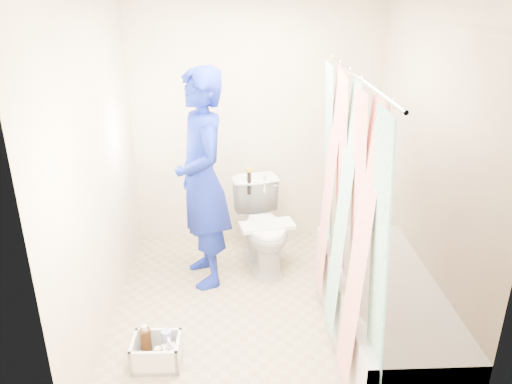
{
  "coord_description": "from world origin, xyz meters",
  "views": [
    {
      "loc": [
        -0.2,
        -3.42,
        2.45
      ],
      "look_at": [
        -0.04,
        0.39,
        0.87
      ],
      "focal_mm": 35.0,
      "sensor_mm": 36.0,
      "label": 1
    }
  ],
  "objects_px": {
    "bathtub": "(383,308)",
    "toilet": "(263,226)",
    "cleaning_caddy": "(158,353)",
    "plumber": "(202,181)"
  },
  "relations": [
    {
      "from": "bathtub",
      "to": "toilet",
      "type": "height_order",
      "value": "toilet"
    },
    {
      "from": "bathtub",
      "to": "cleaning_caddy",
      "type": "height_order",
      "value": "bathtub"
    },
    {
      "from": "toilet",
      "to": "plumber",
      "type": "xyz_separation_m",
      "value": [
        -0.53,
        -0.22,
        0.55
      ]
    },
    {
      "from": "bathtub",
      "to": "plumber",
      "type": "distance_m",
      "value": 1.75
    },
    {
      "from": "toilet",
      "to": "cleaning_caddy",
      "type": "height_order",
      "value": "toilet"
    },
    {
      "from": "plumber",
      "to": "cleaning_caddy",
      "type": "height_order",
      "value": "plumber"
    },
    {
      "from": "bathtub",
      "to": "cleaning_caddy",
      "type": "distance_m",
      "value": 1.64
    },
    {
      "from": "plumber",
      "to": "bathtub",
      "type": "bearing_deg",
      "value": 37.79
    },
    {
      "from": "toilet",
      "to": "cleaning_caddy",
      "type": "relative_size",
      "value": 2.34
    },
    {
      "from": "toilet",
      "to": "plumber",
      "type": "distance_m",
      "value": 0.79
    }
  ]
}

